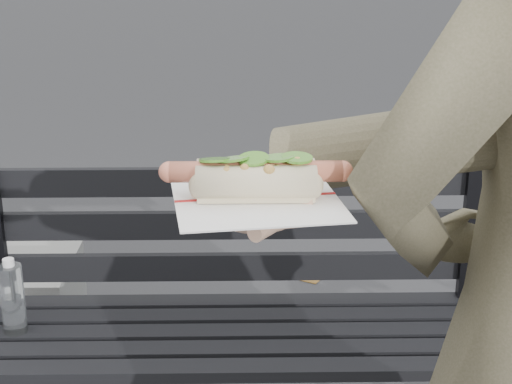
% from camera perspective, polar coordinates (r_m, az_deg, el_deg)
% --- Properties ---
extents(park_bench, '(1.50, 0.44, 0.88)m').
position_cam_1_polar(park_bench, '(2.18, -2.00, -8.07)').
color(park_bench, black).
rests_on(park_bench, ground).
extents(held_hotdog, '(0.64, 0.30, 0.20)m').
position_cam_1_polar(held_hotdog, '(0.98, 11.76, 3.00)').
color(held_hotdog, '#44432D').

